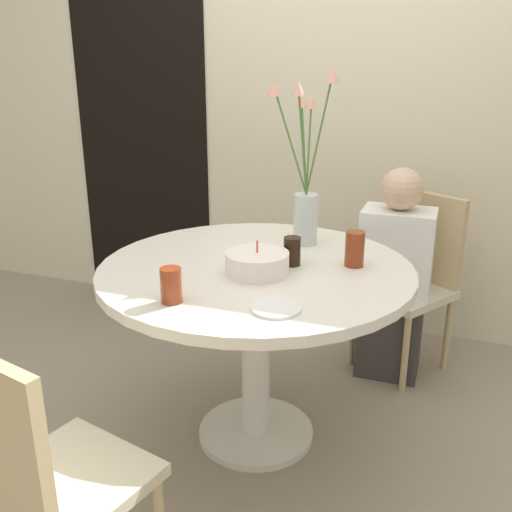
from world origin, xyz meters
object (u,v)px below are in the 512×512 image
Objects in this scene: birthday_cake at (257,263)px; chair_near_front at (414,273)px; person_woman at (394,282)px; chair_left_flank at (40,474)px; drink_glass_1 at (355,249)px; flower_vase at (305,186)px; drink_glass_0 at (171,285)px; side_plate at (276,308)px; drink_glass_2 at (292,251)px.

chair_near_front is at bearing 61.56° from birthday_cake.
person_woman is (-0.08, -0.14, -0.01)m from chair_near_front.
chair_left_flank is 6.58× the size of drink_glass_1.
chair_near_front is 0.85× the size of person_woman.
flower_vase is 0.82m from drink_glass_0.
person_woman is (0.60, 1.15, -0.34)m from drink_glass_0.
person_woman reaches higher than birthday_cake.
side_plate is at bearing -81.82° from flower_vase.
drink_glass_0 is (0.10, 0.57, 0.33)m from chair_left_flank.
birthday_cake is at bearing 63.05° from drink_glass_0.
chair_left_flank is 1.16m from drink_glass_2.
birthday_cake reaches higher than chair_left_flank.
drink_glass_2 is 0.10× the size of person_woman.
birthday_cake is 0.97m from person_woman.
flower_vase is 5.35× the size of drink_glass_1.
chair_left_flank is at bearing -112.12° from person_woman.
chair_near_front is at bearing 57.92° from person_woman.
drink_glass_0 is 1.34m from person_woman.
chair_near_front is 3.79× the size of birthday_cake.
person_woman reaches higher than drink_glass_1.
side_plate is (-0.34, -1.23, 0.27)m from chair_near_front.
drink_glass_0 is (-0.34, -0.06, 0.05)m from side_plate.
chair_left_flank is at bearing -109.37° from drink_glass_2.
birthday_cake is at bearing -117.81° from person_woman.
chair_left_flank reaches higher than drink_glass_2.
person_woman is at bearing 76.64° from side_plate.
flower_vase reaches higher than person_woman.
side_plate is at bearing -107.78° from drink_glass_1.
drink_glass_1 reaches higher than drink_glass_2.
birthday_cake is 0.38m from drink_glass_1.
birthday_cake is 0.33m from side_plate.
birthday_cake is 0.32× the size of flower_vase.
drink_glass_1 reaches higher than birthday_cake.
drink_glass_0 is (-0.69, -1.29, 0.33)m from chair_near_front.
side_plate is (0.17, -0.29, -0.04)m from birthday_cake.
drink_glass_0 is (-0.24, -0.76, -0.19)m from flower_vase.
drink_glass_0 is at bearing -117.55° from person_woman.
drink_glass_2 is (-0.23, -0.07, -0.01)m from drink_glass_1.
drink_glass_2 is (0.37, 1.05, 0.32)m from chair_left_flank.
birthday_cake reaches higher than drink_glass_2.
birthday_cake is 2.01× the size of drink_glass_0.
drink_glass_2 is at bearing 99.63° from side_plate.
birthday_cake is (0.28, 0.92, 0.31)m from chair_left_flank.
birthday_cake is 2.14× the size of drink_glass_2.
drink_glass_1 is 1.23× the size of drink_glass_2.
flower_vase is at bearing -90.65° from chair_left_flank.
flower_vase is at bearing 141.14° from drink_glass_1.
chair_left_flank is at bearing -80.82° from chair_near_front.
birthday_cake is 0.17m from drink_glass_2.
drink_glass_1 is (0.16, 0.49, 0.06)m from side_plate.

